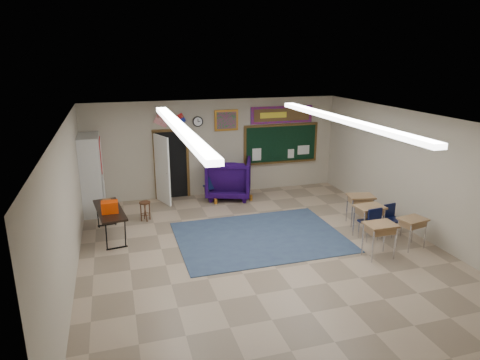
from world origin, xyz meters
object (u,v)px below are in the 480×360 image
object	(u,v)px
student_desk_front_left	(369,220)
folding_table	(111,222)
wooden_stool	(145,211)
wingback_armchair	(229,178)
student_desk_front_right	(360,208)

from	to	relation	value
student_desk_front_left	folding_table	size ratio (longest dim) A/B	0.45
wooden_stool	student_desk_front_left	bearing A→B (deg)	-27.75
wingback_armchair	student_desk_front_right	bearing A→B (deg)	150.77
student_desk_front_left	student_desk_front_right	bearing A→B (deg)	68.54
wingback_armchair	student_desk_front_left	world-z (taller)	wingback_armchair
student_desk_front_left	wingback_armchair	bearing A→B (deg)	118.14
student_desk_front_right	folding_table	size ratio (longest dim) A/B	0.44
wingback_armchair	student_desk_front_left	distance (m)	4.66
folding_table	wooden_stool	world-z (taller)	folding_table
student_desk_front_left	wooden_stool	world-z (taller)	student_desk_front_left
student_desk_front_right	wingback_armchair	bearing A→B (deg)	142.28
wingback_armchair	folding_table	xyz separation A→B (m)	(-3.58, -2.11, -0.23)
wingback_armchair	folding_table	bearing A→B (deg)	50.53
wingback_armchair	folding_table	size ratio (longest dim) A/B	0.76
wingback_armchair	folding_table	world-z (taller)	wingback_armchair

